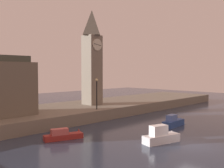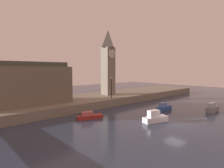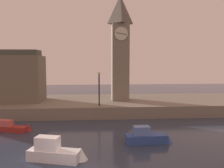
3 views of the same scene
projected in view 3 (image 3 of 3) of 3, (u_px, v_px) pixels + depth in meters
far_embankment at (83, 105)px, 34.14m from camera, size 70.00×12.00×1.50m
clock_tower at (120, 46)px, 33.60m from camera, size 2.64×2.67×14.86m
streetlamp at (99, 85)px, 29.32m from camera, size 0.36×0.36×4.27m
boat_dinghy_red at (12, 127)px, 23.78m from camera, size 4.46×2.16×1.34m
boat_tour_blue at (150, 137)px, 20.25m from camera, size 4.12×1.36×1.51m
boat_ferry_white at (58, 152)px, 16.60m from camera, size 4.47×2.13×1.78m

